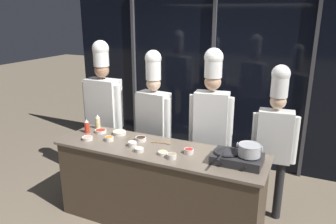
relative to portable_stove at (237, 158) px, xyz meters
name	(u,v)px	position (x,y,z in m)	size (l,w,h in m)	color
ground_plane	(159,222)	(-0.87, -0.01, -0.99)	(24.00, 24.00, 0.00)	#7F705B
window_wall_back	(213,80)	(-0.87, 1.94, 0.36)	(4.99, 0.09, 2.70)	black
demo_counter	(159,186)	(-0.87, -0.01, -0.52)	(2.37, 0.68, 0.94)	#4C3D2D
portable_stove	(237,158)	(0.00, 0.00, 0.00)	(0.49, 0.33, 0.10)	#28282B
frying_pan	(226,150)	(-0.11, 0.00, 0.08)	(0.26, 0.45, 0.05)	#232326
stock_pot	(249,150)	(0.11, 0.00, 0.11)	(0.25, 0.22, 0.12)	#B7BABF
squeeze_bottle_chili	(87,126)	(-1.89, 0.06, 0.03)	(0.06, 0.06, 0.17)	red
squeeze_bottle_oil	(98,122)	(-1.86, 0.24, 0.04)	(0.06, 0.06, 0.19)	beige
prep_bowl_chicken	(119,133)	(-1.49, 0.18, -0.02)	(0.16, 0.16, 0.04)	silver
prep_bowl_garlic	(132,144)	(-1.16, -0.07, -0.02)	(0.10, 0.10, 0.05)	silver
prep_bowl_ginger	(163,153)	(-0.75, -0.13, -0.03)	(0.10, 0.10, 0.03)	silver
prep_bowl_soy_glaze	(141,139)	(-1.15, 0.11, -0.02)	(0.13, 0.13, 0.05)	silver
prep_bowl_onion	(139,149)	(-1.02, -0.17, -0.02)	(0.10, 0.10, 0.04)	silver
prep_bowl_mushrooms	(172,156)	(-0.63, -0.18, -0.02)	(0.10, 0.10, 0.05)	silver
prep_bowl_bell_pepper	(189,151)	(-0.52, 0.01, -0.02)	(0.10, 0.10, 0.05)	silver
prep_bowl_carrots	(109,138)	(-1.49, -0.04, -0.02)	(0.10, 0.10, 0.05)	silver
prep_bowl_chili_flakes	(101,131)	(-1.74, 0.14, -0.03)	(0.15, 0.15, 0.04)	silver
prep_bowl_shrimp	(87,138)	(-1.74, -0.12, -0.03)	(0.13, 0.13, 0.04)	silver
serving_spoon_slotted	(165,143)	(-0.87, 0.15, -0.04)	(0.22, 0.09, 0.02)	olive
chef_head	(104,103)	(-2.02, 0.61, 0.18)	(0.62, 0.25, 2.02)	#232326
chef_sous	(154,113)	(-1.25, 0.64, 0.12)	(0.54, 0.27, 1.93)	#2D3856
chef_line	(211,116)	(-0.47, 0.63, 0.19)	(0.53, 0.26, 1.99)	#4C4C51
chef_pastry	(275,133)	(0.27, 0.66, 0.08)	(0.50, 0.23, 1.84)	#232326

